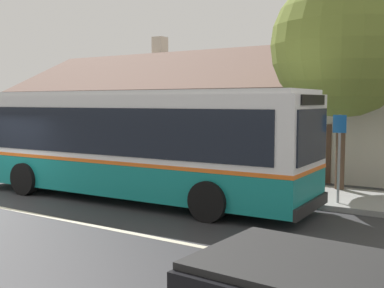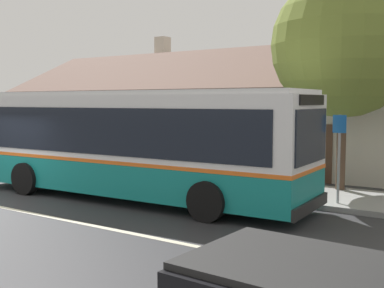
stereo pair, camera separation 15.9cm
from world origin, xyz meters
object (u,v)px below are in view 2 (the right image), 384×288
(transit_bus, at_px, (128,141))
(bench_by_building, at_px, (30,155))
(bench_down_street, at_px, (115,161))
(street_tree_primary, at_px, (346,49))
(bus_stop_sign, at_px, (339,148))

(transit_bus, xyz_separation_m, bench_by_building, (-7.94, 2.56, -1.16))
(bench_down_street, bearing_deg, bench_by_building, -175.22)
(transit_bus, xyz_separation_m, street_tree_primary, (5.16, 4.20, 2.78))
(transit_bus, distance_m, street_tree_primary, 7.20)
(bench_down_street, xyz_separation_m, bus_stop_sign, (8.93, -0.86, 1.07))
(transit_bus, height_order, bus_stop_sign, transit_bus)
(street_tree_primary, bearing_deg, bench_by_building, -172.90)
(bench_by_building, bearing_deg, transit_bus, -17.89)
(transit_bus, relative_size, bench_down_street, 6.54)
(street_tree_primary, bearing_deg, transit_bus, -140.86)
(transit_bus, relative_size, street_tree_primary, 1.66)
(bus_stop_sign, bearing_deg, bench_down_street, 174.48)
(bench_down_street, distance_m, bus_stop_sign, 9.04)
(transit_bus, bearing_deg, bus_stop_sign, 20.24)
(bench_by_building, distance_m, street_tree_primary, 13.77)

